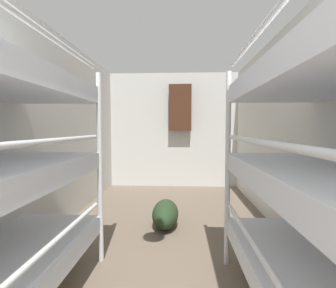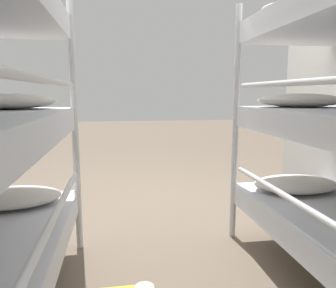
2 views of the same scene
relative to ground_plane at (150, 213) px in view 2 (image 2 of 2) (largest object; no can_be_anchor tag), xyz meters
name	(u,v)px [view 2 (image 2 of 2)]	position (x,y,z in m)	size (l,w,h in m)	color
ground_plane	(150,213)	(0.00, 0.00, 0.00)	(20.00, 20.00, 0.00)	#6B5B4C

